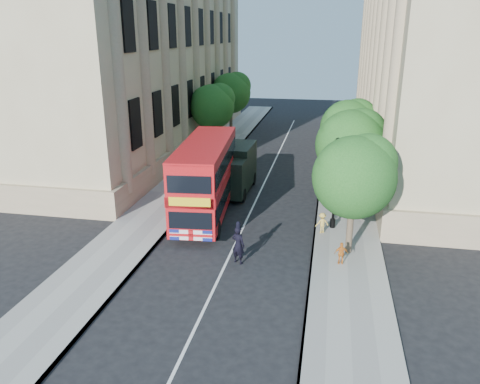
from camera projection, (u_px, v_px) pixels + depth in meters
The scene contains 17 objects.
ground at pixel (222, 271), 21.81m from camera, with size 120.00×120.00×0.00m, color black.
pavement_right at pixel (345, 205), 30.03m from camera, with size 3.50×80.00×0.12m, color gray.
pavement_left at pixel (174, 194), 32.12m from camera, with size 3.50×80.00×0.12m, color gray.
building_right at pixel (449, 52), 38.67m from camera, with size 12.00×38.00×18.00m, color tan.
building_left at pixel (136, 50), 43.67m from camera, with size 12.00×38.00×18.00m, color tan.
tree_right_near at pixel (355, 173), 22.19m from camera, with size 4.00×4.00×6.08m.
tree_right_mid at pixel (352, 141), 27.69m from camera, with size 4.20×4.20×6.37m.
tree_right_far at pixel (349, 125), 33.31m from camera, with size 4.00×4.00×6.15m.
tree_left_far at pixel (213, 104), 41.90m from camera, with size 4.00×4.00×6.30m.
tree_left_back at pixel (231, 91), 49.24m from camera, with size 4.20×4.20×6.65m.
lamp_post at pixel (335, 187), 25.66m from camera, with size 0.32×0.32×5.16m.
double_decker_bus at pixel (206, 176), 27.81m from camera, with size 3.41×9.78×4.43m.
box_van at pixel (234, 170), 32.13m from camera, with size 2.37×5.61×3.19m.
police_constable at pixel (238, 245), 22.33m from camera, with size 0.69×0.45×1.90m, color black.
woman_pedestrian at pixel (337, 201), 28.07m from camera, with size 0.80×0.62×1.64m, color beige.
child_a at pixel (341, 253), 22.09m from camera, with size 0.65×0.27×1.10m, color orange.
child_b at pixel (322, 223), 25.54m from camera, with size 0.75×0.43×1.16m, color gold.
Camera 1 is at (4.54, -18.91, 10.58)m, focal length 35.00 mm.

